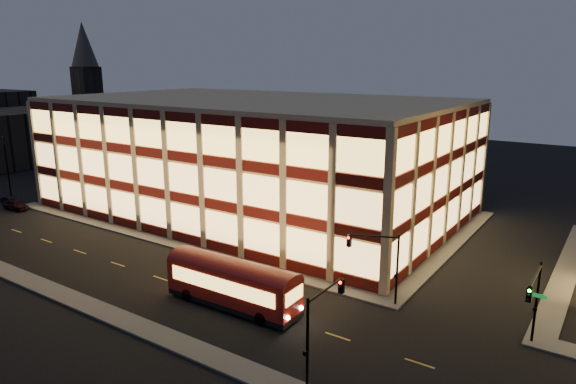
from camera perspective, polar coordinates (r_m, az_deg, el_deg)
The scene contains 16 objects.
ground at distance 54.55m, azimuth -12.10°, elevation -6.33°, with size 200.00×200.00×0.00m, color black.
sidewalk_office_south at distance 57.24m, azimuth -13.49°, elevation -5.34°, with size 54.00×2.00×0.15m, color #514F4C.
sidewalk_office_east at distance 57.12m, azimuth 17.62°, elevation -5.67°, with size 2.00×30.00×0.15m, color #514F4C.
sidewalk_tower_west at distance 55.38m, azimuth 28.64°, elevation -7.42°, with size 2.00×30.00×0.15m, color #514F4C.
sidewalk_near at distance 47.23m, azimuth -23.66°, elevation -10.46°, with size 100.00×2.00×0.15m, color #514F4C.
office_building at distance 66.73m, azimuth -3.72°, elevation 4.15°, with size 50.45×30.45×14.50m.
bg_building_a at distance 113.47m, azimuth -27.80°, elevation 5.53°, with size 18.00×28.00×10.00m, color #2D2621.
church_tower at distance 131.35m, azimuth -21.23°, elevation 8.91°, with size 5.00×5.00×18.00m, color #2D2621.
church_spire at distance 131.05m, azimuth -21.79°, elevation 15.01°, with size 6.00×6.00×10.00m, color #4C473F.
traffic_signal_far at distance 41.08m, azimuth 10.13°, elevation -7.01°, with size 3.79×1.87×6.00m.
traffic_signal_right at distance 37.60m, azimuth 25.71°, elevation -10.32°, with size 1.20×4.37×6.00m.
traffic_signal_near at distance 31.34m, azimuth 3.65°, elevation -13.75°, with size 0.32×4.45×6.00m.
street_lamp_a at distance 80.96m, azimuth -28.91°, elevation 2.90°, with size 0.44×1.22×9.02m.
trolley_bus at distance 41.13m, azimuth -6.17°, elevation -9.79°, with size 11.50×3.15×3.88m.
parked_car_0 at distance 76.41m, azimuth -27.98°, elevation -1.27°, with size 1.58×3.93×1.34m, color black.
parked_car_1 at distance 79.38m, azimuth -28.38°, elevation -0.86°, with size 1.21×3.47×1.14m, color black.
Camera 1 is at (37.37, -35.03, 18.76)m, focal length 32.00 mm.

